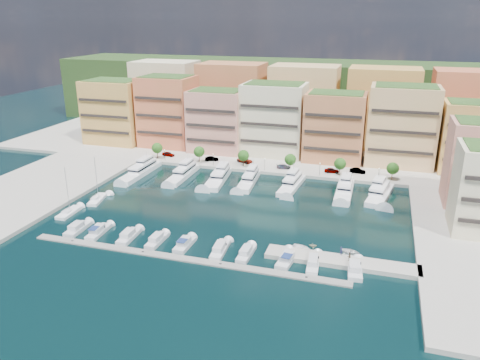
# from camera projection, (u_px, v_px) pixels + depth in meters

# --- Properties ---
(ground) EXTENTS (400.00, 400.00, 0.00)m
(ground) POSITION_uv_depth(u_px,v_px,m) (236.00, 208.00, 126.11)
(ground) COLOR black
(ground) RESTS_ON ground
(north_quay) EXTENTS (220.00, 64.00, 2.00)m
(north_quay) POSITION_uv_depth(u_px,v_px,m) (284.00, 149.00, 182.03)
(north_quay) COLOR #9E998E
(north_quay) RESTS_ON ground
(west_quay) EXTENTS (34.00, 76.00, 2.00)m
(west_quay) POSITION_uv_depth(u_px,v_px,m) (25.00, 194.00, 136.02)
(west_quay) COLOR #9E998E
(west_quay) RESTS_ON ground
(hillside) EXTENTS (240.00, 40.00, 58.00)m
(hillside) POSITION_uv_depth(u_px,v_px,m) (305.00, 124.00, 225.33)
(hillside) COLOR #1B3716
(hillside) RESTS_ON ground
(south_pontoon) EXTENTS (72.00, 2.20, 0.35)m
(south_pontoon) POSITION_uv_depth(u_px,v_px,m) (181.00, 259.00, 99.88)
(south_pontoon) COLOR gray
(south_pontoon) RESTS_ON ground
(finger_pier) EXTENTS (32.00, 5.00, 2.00)m
(finger_pier) POSITION_uv_depth(u_px,v_px,m) (341.00, 264.00, 97.98)
(finger_pier) COLOR #9E998E
(finger_pier) RESTS_ON ground
(apartment_0) EXTENTS (22.00, 16.50, 24.80)m
(apartment_0) POSITION_uv_depth(u_px,v_px,m) (115.00, 111.00, 185.02)
(apartment_0) COLOR #DB9E50
(apartment_0) RESTS_ON north_quay
(apartment_1) EXTENTS (20.00, 16.50, 26.80)m
(apartment_1) POSITION_uv_depth(u_px,v_px,m) (168.00, 111.00, 180.41)
(apartment_1) COLOR #D86048
(apartment_1) RESTS_ON north_quay
(apartment_2) EXTENTS (20.00, 15.50, 22.80)m
(apartment_2) POSITION_uv_depth(u_px,v_px,m) (217.00, 121.00, 173.47)
(apartment_2) COLOR #E28C7E
(apartment_2) RESTS_ON north_quay
(apartment_3) EXTENTS (22.00, 16.50, 25.80)m
(apartment_3) POSITION_uv_depth(u_px,v_px,m) (274.00, 119.00, 168.98)
(apartment_3) COLOR #F3E8BC
(apartment_3) RESTS_ON north_quay
(apartment_4) EXTENTS (20.00, 15.50, 23.80)m
(apartment_4) POSITION_uv_depth(u_px,v_px,m) (335.00, 127.00, 161.43)
(apartment_4) COLOR #CE784D
(apartment_4) RESTS_ON north_quay
(apartment_5) EXTENTS (22.00, 16.50, 26.80)m
(apartment_5) POSITION_uv_depth(u_px,v_px,m) (402.00, 126.00, 156.66)
(apartment_5) COLOR #E6AA7A
(apartment_5) RESTS_ON north_quay
(apartment_6) EXTENTS (20.00, 15.50, 22.80)m
(apartment_6) POSITION_uv_depth(u_px,v_px,m) (474.00, 138.00, 149.44)
(apartment_6) COLOR #DB9E50
(apartment_6) RESTS_ON north_quay
(backblock_0) EXTENTS (26.00, 18.00, 30.00)m
(backblock_0) POSITION_uv_depth(u_px,v_px,m) (167.00, 97.00, 202.74)
(backblock_0) COLOR #F3E8BC
(backblock_0) RESTS_ON north_quay
(backblock_1) EXTENTS (26.00, 18.00, 30.00)m
(backblock_1) POSITION_uv_depth(u_px,v_px,m) (232.00, 100.00, 194.45)
(backblock_1) COLOR #CE784D
(backblock_1) RESTS_ON north_quay
(backblock_2) EXTENTS (26.00, 18.00, 30.00)m
(backblock_2) POSITION_uv_depth(u_px,v_px,m) (304.00, 104.00, 186.17)
(backblock_2) COLOR #E6AA7A
(backblock_2) RESTS_ON north_quay
(backblock_3) EXTENTS (26.00, 18.00, 30.00)m
(backblock_3) POSITION_uv_depth(u_px,v_px,m) (382.00, 108.00, 177.88)
(backblock_3) COLOR #DB9E50
(backblock_3) RESTS_ON north_quay
(backblock_4) EXTENTS (26.00, 18.00, 30.00)m
(backblock_4) POSITION_uv_depth(u_px,v_px,m) (468.00, 112.00, 169.59)
(backblock_4) COLOR #D86048
(backblock_4) RESTS_ON north_quay
(tree_0) EXTENTS (3.80, 3.80, 5.65)m
(tree_0) POSITION_uv_depth(u_px,v_px,m) (157.00, 148.00, 165.80)
(tree_0) COLOR #473323
(tree_0) RESTS_ON north_quay
(tree_1) EXTENTS (3.80, 3.80, 5.65)m
(tree_1) POSITION_uv_depth(u_px,v_px,m) (199.00, 152.00, 161.38)
(tree_1) COLOR #473323
(tree_1) RESTS_ON north_quay
(tree_2) EXTENTS (3.80, 3.80, 5.65)m
(tree_2) POSITION_uv_depth(u_px,v_px,m) (243.00, 156.00, 156.96)
(tree_2) COLOR #473323
(tree_2) RESTS_ON north_quay
(tree_3) EXTENTS (3.80, 3.80, 5.65)m
(tree_3) POSITION_uv_depth(u_px,v_px,m) (290.00, 160.00, 152.54)
(tree_3) COLOR #473323
(tree_3) RESTS_ON north_quay
(tree_4) EXTENTS (3.80, 3.80, 5.65)m
(tree_4) POSITION_uv_depth(u_px,v_px,m) (340.00, 164.00, 148.12)
(tree_4) COLOR #473323
(tree_4) RESTS_ON north_quay
(tree_5) EXTENTS (3.80, 3.80, 5.65)m
(tree_5) POSITION_uv_depth(u_px,v_px,m) (393.00, 168.00, 143.70)
(tree_5) COLOR #473323
(tree_5) RESTS_ON north_quay
(lamppost_0) EXTENTS (0.30, 0.30, 4.20)m
(lamppost_0) POSITION_uv_depth(u_px,v_px,m) (165.00, 153.00, 162.93)
(lamppost_0) COLOR black
(lamppost_0) RESTS_ON north_quay
(lamppost_1) EXTENTS (0.30, 0.30, 4.20)m
(lamppost_1) POSITION_uv_depth(u_px,v_px,m) (213.00, 158.00, 157.96)
(lamppost_1) COLOR black
(lamppost_1) RESTS_ON north_quay
(lamppost_2) EXTENTS (0.30, 0.30, 4.20)m
(lamppost_2) POSITION_uv_depth(u_px,v_px,m) (265.00, 162.00, 152.98)
(lamppost_2) COLOR black
(lamppost_2) RESTS_ON north_quay
(lamppost_3) EXTENTS (0.30, 0.30, 4.20)m
(lamppost_3) POSITION_uv_depth(u_px,v_px,m) (320.00, 167.00, 148.01)
(lamppost_3) COLOR black
(lamppost_3) RESTS_ON north_quay
(lamppost_4) EXTENTS (0.30, 0.30, 4.20)m
(lamppost_4) POSITION_uv_depth(u_px,v_px,m) (379.00, 172.00, 143.04)
(lamppost_4) COLOR black
(lamppost_4) RESTS_ON north_quay
(yacht_0) EXTENTS (4.78, 22.61, 7.30)m
(yacht_0) POSITION_uv_depth(u_px,v_px,m) (141.00, 170.00, 153.23)
(yacht_0) COLOR white
(yacht_0) RESTS_ON ground
(yacht_1) EXTENTS (4.61, 19.56, 7.30)m
(yacht_1) POSITION_uv_depth(u_px,v_px,m) (183.00, 174.00, 150.50)
(yacht_1) COLOR white
(yacht_1) RESTS_ON ground
(yacht_2) EXTENTS (6.78, 20.22, 7.30)m
(yacht_2) POSITION_uv_depth(u_px,v_px,m) (219.00, 177.00, 147.01)
(yacht_2) COLOR white
(yacht_2) RESTS_ON ground
(yacht_3) EXTENTS (5.46, 18.65, 7.30)m
(yacht_3) POSITION_uv_depth(u_px,v_px,m) (249.00, 179.00, 144.90)
(yacht_3) COLOR white
(yacht_3) RESTS_ON ground
(yacht_4) EXTENTS (5.69, 18.68, 7.30)m
(yacht_4) POSITION_uv_depth(u_px,v_px,m) (292.00, 184.00, 141.17)
(yacht_4) COLOR white
(yacht_4) RESTS_ON ground
(yacht_5) EXTENTS (4.68, 18.65, 7.30)m
(yacht_5) POSITION_uv_depth(u_px,v_px,m) (345.00, 189.00, 136.75)
(yacht_5) COLOR white
(yacht_5) RESTS_ON ground
(yacht_6) EXTENTS (7.89, 19.25, 7.30)m
(yacht_6) POSITION_uv_depth(u_px,v_px,m) (380.00, 193.00, 133.96)
(yacht_6) COLOR white
(yacht_6) RESTS_ON ground
(cruiser_0) EXTENTS (3.18, 8.14, 2.55)m
(cruiser_0) POSITION_uv_depth(u_px,v_px,m) (77.00, 229.00, 112.72)
(cruiser_0) COLOR silver
(cruiser_0) RESTS_ON ground
(cruiser_1) EXTENTS (3.19, 8.72, 2.66)m
(cruiser_1) POSITION_uv_depth(u_px,v_px,m) (98.00, 232.00, 111.09)
(cruiser_1) COLOR silver
(cruiser_1) RESTS_ON ground
(cruiser_2) EXTENTS (3.16, 8.46, 2.55)m
(cruiser_2) POSITION_uv_depth(u_px,v_px,m) (129.00, 236.00, 108.87)
(cruiser_2) COLOR silver
(cruiser_2) RESTS_ON ground
(cruiser_3) EXTENTS (2.54, 7.95, 2.55)m
(cruiser_3) POSITION_uv_depth(u_px,v_px,m) (157.00, 240.00, 106.87)
(cruiser_3) COLOR silver
(cruiser_3) RESTS_ON ground
(cruiser_4) EXTENTS (2.78, 7.63, 2.66)m
(cruiser_4) POSITION_uv_depth(u_px,v_px,m) (185.00, 244.00, 104.96)
(cruiser_4) COLOR silver
(cruiser_4) RESTS_ON ground
(cruiser_5) EXTENTS (3.20, 9.24, 2.55)m
(cruiser_5) POSITION_uv_depth(u_px,v_px,m) (220.00, 250.00, 102.64)
(cruiser_5) COLOR silver
(cruiser_5) RESTS_ON ground
(cruiser_6) EXTENTS (2.58, 8.14, 2.55)m
(cruiser_6) POSITION_uv_depth(u_px,v_px,m) (246.00, 254.00, 100.99)
(cruiser_6) COLOR silver
(cruiser_6) RESTS_ON ground
(cruiser_7) EXTENTS (3.71, 8.48, 2.66)m
(cruiser_7) POSITION_uv_depth(u_px,v_px,m) (287.00, 259.00, 98.49)
(cruiser_7) COLOR silver
(cruiser_7) RESTS_ON ground
(cruiser_8) EXTENTS (3.01, 9.07, 2.55)m
(cruiser_8) POSITION_uv_depth(u_px,v_px,m) (313.00, 263.00, 96.97)
(cruiser_8) COLOR silver
(cruiser_8) RESTS_ON ground
(cruiser_9) EXTENTS (3.60, 8.57, 2.55)m
(cruiser_9) POSITION_uv_depth(u_px,v_px,m) (355.00, 269.00, 94.66)
(cruiser_9) COLOR silver
(cruiser_9) RESTS_ON ground
(sailboat_1) EXTENTS (4.67, 9.27, 13.20)m
(sailboat_1) POSITION_uv_depth(u_px,v_px,m) (97.00, 200.00, 131.09)
(sailboat_1) COLOR white
(sailboat_1) RESTS_ON ground
(sailboat_0) EXTENTS (3.25, 8.63, 13.20)m
(sailboat_0) POSITION_uv_depth(u_px,v_px,m) (69.00, 213.00, 122.35)
(sailboat_0) COLOR white
(sailboat_0) RESTS_ON ground
(tender_3) EXTENTS (1.75, 1.58, 0.81)m
(tender_3) POSITION_uv_depth(u_px,v_px,m) (358.00, 257.00, 99.63)
(tender_3) COLOR beige
(tender_3) RESTS_ON ground
(tender_1) EXTENTS (1.90, 1.69, 0.91)m
(tender_1) POSITION_uv_depth(u_px,v_px,m) (313.00, 245.00, 104.87)
(tender_1) COLOR beige
(tender_1) RESTS_ON ground
(tender_2) EXTENTS (4.16, 3.24, 0.79)m
(tender_2) POSITION_uv_depth(u_px,v_px,m) (351.00, 252.00, 102.15)
(tender_2) COLOR silver
(tender_2) RESTS_ON ground
(tender_0) EXTENTS (4.73, 3.89, 0.85)m
(tender_0) POSITION_uv_depth(u_px,v_px,m) (302.00, 247.00, 103.94)
(tender_0) COLOR white
(tender_0) RESTS_ON ground
(car_0) EXTENTS (5.01, 2.76, 1.61)m
(car_0) POSITION_uv_depth(u_px,v_px,m) (168.00, 154.00, 169.22)
(car_0) COLOR gray
(car_0) RESTS_ON north_quay
(car_1) EXTENTS (4.96, 3.00, 1.54)m
(car_1) POSITION_uv_depth(u_px,v_px,m) (212.00, 159.00, 163.72)
(car_1) COLOR gray
(car_1) RESTS_ON north_quay
(car_2) EXTENTS (6.28, 4.59, 1.59)m
(car_2) POSITION_uv_depth(u_px,v_px,m) (245.00, 160.00, 161.74)
(car_2) COLOR gray
(car_2) RESTS_ON north_quay
(car_3) EXTENTS (4.99, 3.05, 1.35)m
(car_3) POSITION_uv_depth(u_px,v_px,m) (284.00, 166.00, 155.70)
(car_3) COLOR gray
(car_3) RESTS_ON north_quay
(car_4) EXTENTS (4.90, 2.50, 1.60)m
(car_4) POSITION_uv_depth(u_px,v_px,m) (332.00, 170.00, 151.40)
(car_4) COLOR gray
(car_4) RESTS_ON north_quay
(car_5) EXTENTS (5.11, 1.95, 1.66)m
(car_5) POSITION_uv_depth(u_px,v_px,m) (358.00, 171.00, 150.82)
(car_5) COLOR gray
(car_5) RESTS_ON north_quay
(person_0) EXTENTS (0.86, 0.82, 1.97)m
(person_0) POSITION_uv_depth(u_px,v_px,m) (341.00, 251.00, 99.13)
(person_0) COLOR #25294B
(person_0) RESTS_ON finger_pier
(person_1) EXTENTS (1.17, 1.12, 1.90)m
(person_1) POSITION_uv_depth(u_px,v_px,m) (349.00, 256.00, 96.89)
(person_1) COLOR brown
(person_1) RESTS_ON finger_pier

